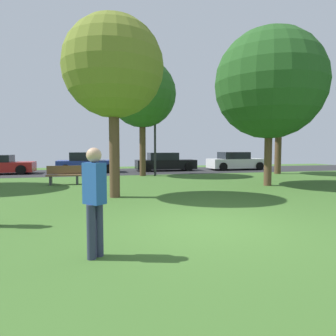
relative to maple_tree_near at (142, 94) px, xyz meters
name	(u,v)px	position (x,y,z in m)	size (l,w,h in m)	color
ground_plane	(206,226)	(-0.63, -12.31, -5.11)	(44.00, 44.00, 0.00)	#3D6628
road_strip	(126,171)	(-0.63, 3.69, -5.11)	(44.00, 6.40, 0.01)	#28282B
maple_tree_near	(142,94)	(0.00, 0.00, 0.00)	(4.20, 4.20, 7.24)	brown
oak_tree_left	(270,84)	(4.84, -6.29, -0.43)	(5.01, 5.01, 7.19)	brown
birch_tree_lone	(113,68)	(-2.33, -7.85, -0.59)	(3.50, 3.50, 6.30)	brown
oak_tree_center	(279,96)	(9.19, -0.80, 0.12)	(4.25, 4.25, 7.38)	brown
person_thrower	(95,197)	(-3.08, -13.67, -4.14)	(0.38, 0.38, 1.75)	#2D334C
parked_car_blue	(87,163)	(-3.43, 3.47, -4.45)	(4.19, 2.11, 1.45)	#233893
parked_car_black	(165,162)	(2.38, 3.74, -4.47)	(4.58, 1.93, 1.40)	black
parked_car_white	(235,162)	(8.19, 3.40, -4.46)	(4.49, 2.11, 1.43)	white
park_bench	(64,175)	(-4.41, -3.50, -4.65)	(1.60, 0.45, 0.90)	brown
street_lamp_post	(155,140)	(0.78, -0.11, -2.86)	(0.14, 0.14, 4.50)	#2D2D33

